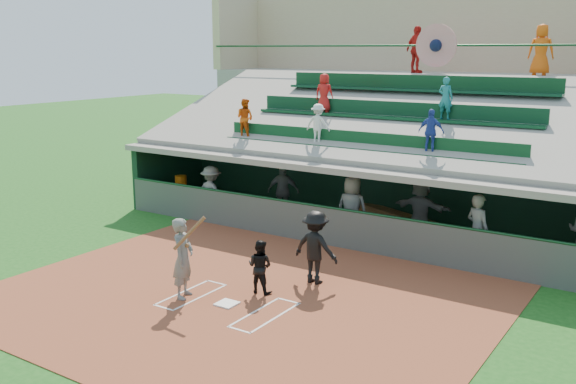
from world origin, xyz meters
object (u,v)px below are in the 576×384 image
Objects in this scene: batter_at_plate at (183,258)px; catcher at (260,266)px; home_plate at (227,304)px; water_cooler at (181,181)px; white_table at (182,197)px.

batter_at_plate reaches higher than catcher.
home_plate is 9.17m from water_cooler.
batter_at_plate is 2.40× the size of white_table.
water_cooler is (-5.77, 6.22, 0.02)m from batter_at_plate.
home_plate is at bearing -41.47° from water_cooler.
home_plate is 1.41m from batter_at_plate.
batter_at_plate is 1.74m from catcher.
water_cooler is (-0.01, -0.04, 0.56)m from white_table.
water_cooler reaches higher than home_plate.
white_table is (-7.02, 5.09, -0.25)m from catcher.
batter_at_plate is 1.57× the size of catcher.
catcher is 1.53× the size of white_table.
home_plate is at bearing 9.50° from batter_at_plate.
white_table is 1.99× the size of water_cooler.
water_cooler is at bearing -40.47° from catcher.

